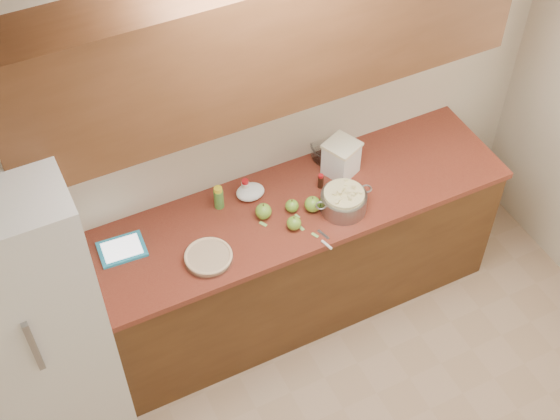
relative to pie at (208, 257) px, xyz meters
name	(u,v)px	position (x,y,z in m)	size (l,w,h in m)	color
room_shell	(445,389)	(0.50, -1.32, 0.36)	(3.60, 3.60, 3.60)	tan
counter_run	(282,261)	(0.50, 0.15, -0.48)	(2.64, 0.68, 0.92)	#533217
upper_cabinets	(267,38)	(0.50, 0.31, 1.01)	(2.60, 0.34, 0.70)	brown
fridge	(25,312)	(-0.94, 0.12, -0.04)	(0.70, 0.70, 1.80)	white
pie	(208,257)	(0.00, 0.00, 0.00)	(0.26, 0.26, 0.04)	silver
colander	(344,201)	(0.80, 0.00, 0.04)	(0.35, 0.25, 0.13)	gray
flour_canister	(341,158)	(0.93, 0.26, 0.09)	(0.23, 0.23, 0.22)	white
tablet	(122,249)	(-0.38, 0.26, -0.01)	(0.25, 0.20, 0.02)	#2798BF
paring_knife	(326,243)	(0.60, -0.17, -0.02)	(0.06, 0.15, 0.01)	gray
lemon_bottle	(219,198)	(0.20, 0.32, 0.05)	(0.05, 0.05, 0.15)	#4C8C38
cinnamon_shaker	(245,188)	(0.37, 0.34, 0.03)	(0.04, 0.04, 0.11)	beige
vanilla_bottle	(321,181)	(0.77, 0.21, 0.02)	(0.03, 0.03, 0.09)	black
mixing_bowl	(330,149)	(0.94, 0.41, 0.03)	(0.23, 0.23, 0.09)	silver
paper_towel	(250,192)	(0.39, 0.32, 0.01)	(0.16, 0.13, 0.07)	white
apple_left	(263,211)	(0.39, 0.15, 0.02)	(0.09, 0.09, 0.10)	#70A42E
apple_center	(292,206)	(0.54, 0.12, 0.02)	(0.07, 0.07, 0.09)	#70A42E
apple_front	(294,223)	(0.50, 0.00, 0.02)	(0.08, 0.08, 0.09)	#70A42E
apple_extra	(313,204)	(0.65, 0.07, 0.02)	(0.09, 0.09, 0.10)	#70A42E
peel_a	(263,224)	(0.36, 0.10, -0.02)	(0.05, 0.02, 0.00)	#8AC45F
peel_b	(315,235)	(0.57, -0.10, -0.02)	(0.04, 0.02, 0.00)	#8AC45F
peel_c	(325,208)	(0.71, 0.05, -0.02)	(0.05, 0.02, 0.00)	#8AC45F
peel_d	(325,207)	(0.72, 0.06, -0.02)	(0.04, 0.01, 0.00)	#8AC45F
peel_e	(301,228)	(0.53, -0.02, -0.02)	(0.05, 0.02, 0.00)	#8AC45F
peel_f	(297,216)	(0.55, 0.07, -0.02)	(0.03, 0.01, 0.00)	#8AC45F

